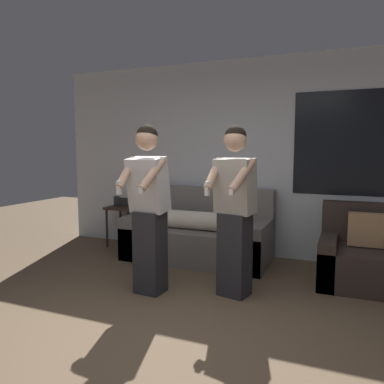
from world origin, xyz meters
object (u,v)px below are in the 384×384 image
object	(u,v)px
person_left	(148,207)
person_right	(235,209)
side_table	(124,213)
armchair	(364,258)
couch	(199,235)

from	to	relation	value
person_left	person_right	bearing A→B (deg)	17.89
person_left	person_right	xyz separation A→B (m)	(0.82, 0.27, -0.01)
side_table	person_right	distance (m)	2.49
armchair	side_table	bearing A→B (deg)	172.91
couch	person_left	size ratio (longest dim) A/B	1.11
couch	person_right	size ratio (longest dim) A/B	1.12
couch	armchair	world-z (taller)	couch
couch	side_table	size ratio (longest dim) A/B	2.50
armchair	side_table	xyz separation A→B (m)	(-3.34, 0.42, 0.22)
side_table	person_right	bearing A→B (deg)	-31.14
armchair	couch	bearing A→B (deg)	174.04
side_table	person_left	world-z (taller)	person_left
person_right	couch	bearing A→B (deg)	126.69
couch	armchair	bearing A→B (deg)	-5.96
armchair	person_left	world-z (taller)	person_left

